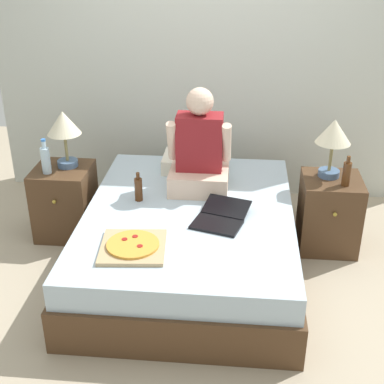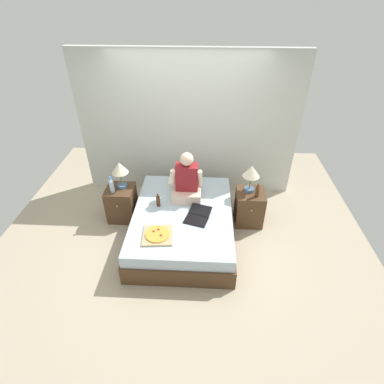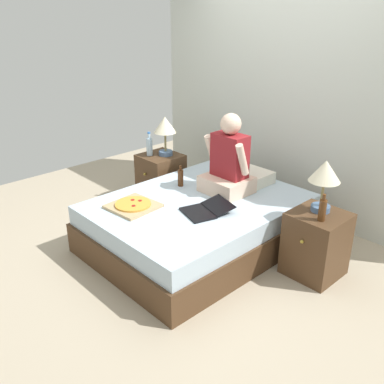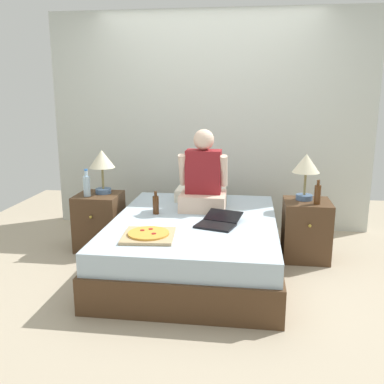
{
  "view_description": "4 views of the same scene",
  "coord_description": "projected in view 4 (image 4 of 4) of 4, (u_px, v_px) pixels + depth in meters",
  "views": [
    {
      "loc": [
        0.33,
        -3.31,
        2.28
      ],
      "look_at": [
        0.03,
        -0.09,
        0.66
      ],
      "focal_mm": 50.0,
      "sensor_mm": 36.0,
      "label": 1
    },
    {
      "loc": [
        0.32,
        -3.46,
        3.3
      ],
      "look_at": [
        0.14,
        0.03,
        0.81
      ],
      "focal_mm": 28.0,
      "sensor_mm": 36.0,
      "label": 2
    },
    {
      "loc": [
        2.64,
        -2.56,
        2.16
      ],
      "look_at": [
        0.09,
        -0.17,
        0.64
      ],
      "focal_mm": 40.0,
      "sensor_mm": 36.0,
      "label": 3
    },
    {
      "loc": [
        0.47,
        -3.69,
        1.61
      ],
      "look_at": [
        -0.01,
        -0.1,
        0.75
      ],
      "focal_mm": 40.0,
      "sensor_mm": 36.0,
      "label": 4
    }
  ],
  "objects": [
    {
      "name": "beer_bottle_on_bed",
      "position": [
        156.0,
        205.0,
        4.02
      ],
      "size": [
        0.06,
        0.06,
        0.22
      ],
      "color": "#4C2811",
      "rests_on": "bed"
    },
    {
      "name": "beer_bottle",
      "position": [
        318.0,
        194.0,
        3.97
      ],
      "size": [
        0.06,
        0.06,
        0.23
      ],
      "color": "#512D14",
      "rests_on": "nightstand_right"
    },
    {
      "name": "pizza_box",
      "position": [
        149.0,
        235.0,
        3.39
      ],
      "size": [
        0.43,
        0.43,
        0.05
      ],
      "color": "tan",
      "rests_on": "bed"
    },
    {
      "name": "person_seated",
      "position": [
        203.0,
        180.0,
        4.16
      ],
      "size": [
        0.47,
        0.4,
        0.78
      ],
      "color": "beige",
      "rests_on": "bed"
    },
    {
      "name": "lamp_on_right_nightstand",
      "position": [
        306.0,
        167.0,
        4.08
      ],
      "size": [
        0.26,
        0.26,
        0.45
      ],
      "color": "#4C6B93",
      "rests_on": "nightstand_right"
    },
    {
      "name": "bed",
      "position": [
        194.0,
        244.0,
        3.94
      ],
      "size": [
        1.51,
        1.99,
        0.48
      ],
      "color": "#4C331E",
      "rests_on": "ground"
    },
    {
      "name": "pillow",
      "position": [
        201.0,
        194.0,
        4.56
      ],
      "size": [
        0.52,
        0.34,
        0.12
      ],
      "primitive_type": "cube",
      "color": "silver",
      "rests_on": "bed"
    },
    {
      "name": "lamp_on_left_nightstand",
      "position": [
        102.0,
        162.0,
        4.34
      ],
      "size": [
        0.26,
        0.26,
        0.45
      ],
      "color": "#4C6B93",
      "rests_on": "nightstand_left"
    },
    {
      "name": "wall_back",
      "position": [
        209.0,
        122.0,
        5.01
      ],
      "size": [
        3.73,
        0.12,
        2.5
      ],
      "primitive_type": "cube",
      "color": "silver",
      "rests_on": "ground"
    },
    {
      "name": "water_bottle",
      "position": [
        87.0,
        185.0,
        4.27
      ],
      "size": [
        0.07,
        0.07,
        0.28
      ],
      "color": "silver",
      "rests_on": "nightstand_left"
    },
    {
      "name": "nightstand_right",
      "position": [
        306.0,
        230.0,
        4.17
      ],
      "size": [
        0.44,
        0.47,
        0.58
      ],
      "color": "#4C331E",
      "rests_on": "ground"
    },
    {
      "name": "nightstand_left",
      "position": [
        100.0,
        221.0,
        4.44
      ],
      "size": [
        0.44,
        0.47,
        0.58
      ],
      "color": "#4C331E",
      "rests_on": "ground"
    },
    {
      "name": "laptop",
      "position": [
        218.0,
        222.0,
        3.71
      ],
      "size": [
        0.42,
        0.49,
        0.07
      ],
      "color": "black",
      "rests_on": "bed"
    },
    {
      "name": "ground_plane",
      "position": [
        194.0,
        268.0,
        3.99
      ],
      "size": [
        5.73,
        5.73,
        0.0
      ],
      "primitive_type": "plane",
      "color": "tan"
    }
  ]
}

